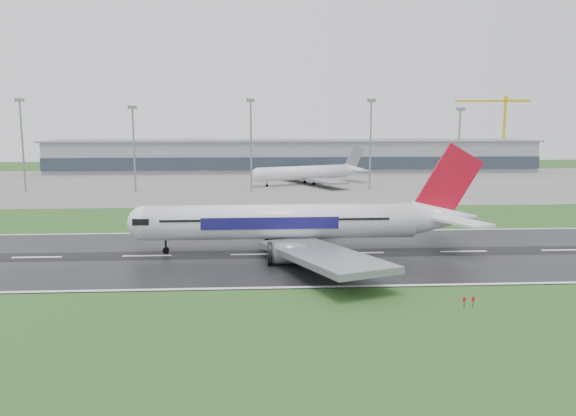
{
  "coord_description": "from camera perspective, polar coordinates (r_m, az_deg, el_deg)",
  "views": [
    {
      "loc": [
        -19.89,
        -103.52,
        24.63
      ],
      "look_at": [
        -13.04,
        12.0,
        7.0
      ],
      "focal_mm": 35.2,
      "sensor_mm": 36.0,
      "label": 1
    }
  ],
  "objects": [
    {
      "name": "floodmast_4",
      "position": [
        217.07,
        16.85,
        5.58
      ],
      "size": [
        0.64,
        0.64,
        28.74
      ],
      "primitive_type": "cylinder",
      "color": "gray",
      "rests_on": "ground"
    },
    {
      "name": "runway",
      "position": [
        108.24,
        7.31,
        -4.53
      ],
      "size": [
        400.0,
        45.0,
        0.1
      ],
      "primitive_type": "cube",
      "color": "black",
      "rests_on": "ground"
    },
    {
      "name": "floodmast_3",
      "position": [
        208.0,
        8.32,
        6.16
      ],
      "size": [
        0.64,
        0.64,
        31.76
      ],
      "primitive_type": "cylinder",
      "color": "gray",
      "rests_on": "ground"
    },
    {
      "name": "main_airliner",
      "position": [
        106.94,
        1.8,
        0.78
      ],
      "size": [
        67.28,
        64.12,
        19.73
      ],
      "primitive_type": null,
      "rotation": [
        0.0,
        0.0,
        0.01
      ],
      "color": "white",
      "rests_on": "runway"
    },
    {
      "name": "tower_crane",
      "position": [
        332.82,
        20.98,
        7.22
      ],
      "size": [
        38.94,
        9.21,
        39.14
      ],
      "primitive_type": null,
      "rotation": [
        0.0,
        0.0,
        -0.18
      ],
      "color": "gold",
      "rests_on": "ground"
    },
    {
      "name": "floodmast_0",
      "position": [
        219.26,
        -25.22,
        5.54
      ],
      "size": [
        0.64,
        0.64,
        31.62
      ],
      "primitive_type": "cylinder",
      "color": "gray",
      "rests_on": "ground"
    },
    {
      "name": "apron",
      "position": [
        230.7,
        1.57,
        2.54
      ],
      "size": [
        400.0,
        130.0,
        0.08
      ],
      "primitive_type": "cube",
      "color": "slate",
      "rests_on": "ground"
    },
    {
      "name": "ground",
      "position": [
        108.25,
        7.31,
        -4.56
      ],
      "size": [
        520.0,
        520.0,
        0.0
      ],
      "primitive_type": "plane",
      "color": "#244C1C",
      "rests_on": "ground"
    },
    {
      "name": "terminal",
      "position": [
        289.71,
        0.55,
        5.27
      ],
      "size": [
        240.0,
        36.0,
        15.0
      ],
      "primitive_type": "cube",
      "color": "gray",
      "rests_on": "ground"
    },
    {
      "name": "floodmast_2",
      "position": [
        203.71,
        -3.75,
        6.18
      ],
      "size": [
        0.64,
        0.64,
        31.73
      ],
      "primitive_type": "cylinder",
      "color": "gray",
      "rests_on": "ground"
    },
    {
      "name": "parked_airliner",
      "position": [
        225.38,
        2.08,
        4.33
      ],
      "size": [
        66.34,
        64.47,
        15.12
      ],
      "primitive_type": null,
      "rotation": [
        0.0,
        0.0,
        0.4
      ],
      "color": "white",
      "rests_on": "apron"
    },
    {
      "name": "floodmast_1",
      "position": [
        208.19,
        -15.29,
        5.6
      ],
      "size": [
        0.64,
        0.64,
        29.23
      ],
      "primitive_type": "cylinder",
      "color": "gray",
      "rests_on": "ground"
    }
  ]
}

